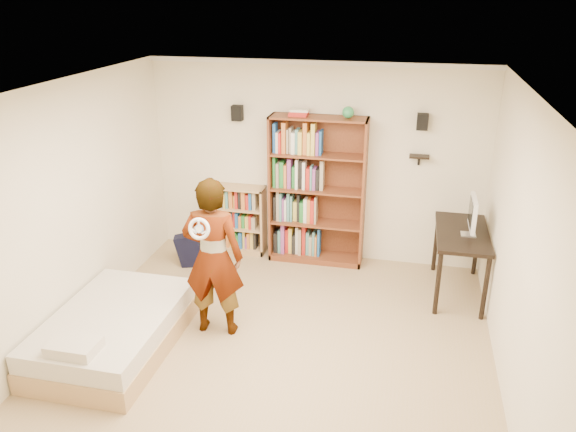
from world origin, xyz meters
The scene contains 14 objects.
ground centered at (0.00, 0.00, 0.00)m, with size 4.50×5.00×0.01m, color tan.
room_shell centered at (0.00, 0.00, 1.76)m, with size 4.52×5.02×2.71m.
crown_molding centered at (0.00, 0.00, 2.67)m, with size 4.50×5.00×0.06m.
speaker_left centered at (-1.05, 2.40, 2.00)m, with size 0.14×0.12×0.20m, color black.
speaker_right centered at (1.35, 2.40, 2.00)m, with size 0.14×0.12×0.20m, color black.
wall_shelf centered at (1.35, 2.41, 1.55)m, with size 0.25×0.16×0.03m, color black.
tall_bookshelf centered at (0.06, 2.31, 1.01)m, with size 1.27×0.37×2.02m, color brown, non-canonical shape.
low_bookshelf centered at (-1.08, 2.35, 0.49)m, with size 0.78×0.29×0.98m, color tan, non-canonical shape.
computer_desk centered at (1.93, 1.79, 0.42)m, with size 0.61×1.22×0.83m, color black, non-canonical shape.
imac centered at (1.98, 1.69, 1.07)m, with size 0.09×0.47×0.47m, color white, non-canonical shape.
daybed centered at (-1.64, -0.21, 0.27)m, with size 1.17×1.81×0.53m, color silver, non-canonical shape.
person centered at (-0.72, 0.36, 0.89)m, with size 0.65×0.43×1.78m, color black.
wii_wheel centered at (-0.72, 0.02, 1.36)m, with size 0.22×0.22×0.04m, color white.
navy_bag centered at (-1.60, 1.77, 0.24)m, with size 0.35×0.23×0.47m, color black, non-canonical shape.
Camera 1 is at (1.22, -4.67, 3.54)m, focal length 35.00 mm.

